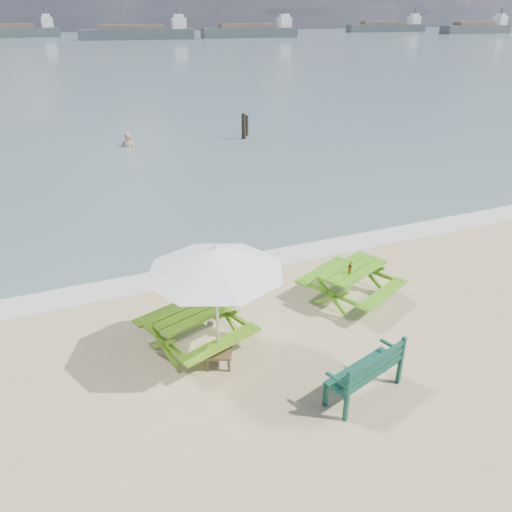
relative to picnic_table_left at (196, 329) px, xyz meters
name	(u,v)px	position (x,y,z in m)	size (l,w,h in m)	color
sea	(50,50)	(1.42, 83.05, -0.35)	(300.00, 300.00, 0.00)	slate
foam_strip	(222,268)	(1.42, 2.65, -0.35)	(22.00, 0.90, 0.01)	silver
picnic_table_left	(196,329)	(0.00, 0.00, 0.00)	(2.02, 2.13, 0.74)	#5A9516
picnic_table_right	(351,285)	(3.38, 0.27, 0.00)	(2.13, 2.21, 0.74)	#4E9A17
park_bench	(364,380)	(2.01, -2.23, -0.10)	(1.45, 0.83, 0.85)	#0E3E2F
side_table	(219,357)	(0.19, -0.67, -0.21)	(0.58, 0.58, 0.29)	brown
patio_umbrella	(215,260)	(0.19, -0.67, 1.63)	(2.91, 2.91, 2.18)	silver
beer_bottle	(350,269)	(3.20, 0.10, 0.47)	(0.07, 0.07, 0.27)	#8C5A14
swimmer	(129,153)	(1.53, 15.34, -0.65)	(0.81, 0.68, 1.90)	tan
mooring_pilings	(245,128)	(6.95, 14.92, 0.09)	(0.58, 0.78, 1.38)	black
cargo_ships	(275,31)	(56.49, 117.52, 0.82)	(139.48, 28.58, 4.40)	#3B4245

